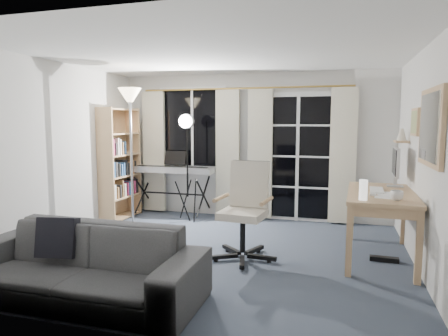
{
  "coord_description": "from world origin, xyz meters",
  "views": [
    {
      "loc": [
        1.4,
        -4.53,
        1.59
      ],
      "look_at": [
        -0.02,
        0.35,
        1.01
      ],
      "focal_mm": 32.0,
      "sensor_mm": 36.0,
      "label": 1
    }
  ],
  "objects_px": {
    "sofa": "(80,252)",
    "torchiere_lamp": "(130,117)",
    "keyboard_piano": "(173,170)",
    "bookshelf": "(118,167)",
    "office_chair": "(246,201)",
    "studio_light": "(187,134)",
    "monitor": "(396,163)",
    "desk": "(381,200)",
    "mug": "(397,194)"
  },
  "relations": [
    {
      "from": "sofa",
      "to": "torchiere_lamp",
      "type": "bearing_deg",
      "value": 107.46
    },
    {
      "from": "torchiere_lamp",
      "to": "keyboard_piano",
      "type": "xyz_separation_m",
      "value": [
        0.2,
        1.04,
        -0.89
      ]
    },
    {
      "from": "keyboard_piano",
      "to": "bookshelf",
      "type": "bearing_deg",
      "value": -152.42
    },
    {
      "from": "keyboard_piano",
      "to": "office_chair",
      "type": "bearing_deg",
      "value": -45.03
    },
    {
      "from": "studio_light",
      "to": "sofa",
      "type": "height_order",
      "value": "studio_light"
    },
    {
      "from": "office_chair",
      "to": "sofa",
      "type": "distance_m",
      "value": 1.97
    },
    {
      "from": "office_chair",
      "to": "studio_light",
      "type": "bearing_deg",
      "value": 138.8
    },
    {
      "from": "studio_light",
      "to": "monitor",
      "type": "relative_size",
      "value": 3.09
    },
    {
      "from": "keyboard_piano",
      "to": "desk",
      "type": "distance_m",
      "value": 3.47
    },
    {
      "from": "bookshelf",
      "to": "sofa",
      "type": "height_order",
      "value": "bookshelf"
    },
    {
      "from": "office_chair",
      "to": "mug",
      "type": "relative_size",
      "value": 8.77
    },
    {
      "from": "studio_light",
      "to": "sofa",
      "type": "distance_m",
      "value": 3.11
    },
    {
      "from": "mug",
      "to": "desk",
      "type": "bearing_deg",
      "value": 101.31
    },
    {
      "from": "office_chair",
      "to": "mug",
      "type": "bearing_deg",
      "value": 0.16
    },
    {
      "from": "bookshelf",
      "to": "mug",
      "type": "height_order",
      "value": "bookshelf"
    },
    {
      "from": "bookshelf",
      "to": "office_chair",
      "type": "relative_size",
      "value": 1.61
    },
    {
      "from": "mug",
      "to": "torchiere_lamp",
      "type": "bearing_deg",
      "value": 167.24
    },
    {
      "from": "torchiere_lamp",
      "to": "keyboard_piano",
      "type": "height_order",
      "value": "torchiere_lamp"
    },
    {
      "from": "torchiere_lamp",
      "to": "studio_light",
      "type": "bearing_deg",
      "value": 52.13
    },
    {
      "from": "torchiere_lamp",
      "to": "sofa",
      "type": "bearing_deg",
      "value": -72.5
    },
    {
      "from": "torchiere_lamp",
      "to": "monitor",
      "type": "height_order",
      "value": "torchiere_lamp"
    },
    {
      "from": "bookshelf",
      "to": "sofa",
      "type": "bearing_deg",
      "value": -64.01
    },
    {
      "from": "bookshelf",
      "to": "studio_light",
      "type": "distance_m",
      "value": 1.31
    },
    {
      "from": "keyboard_piano",
      "to": "sofa",
      "type": "distance_m",
      "value": 3.3
    },
    {
      "from": "torchiere_lamp",
      "to": "mug",
      "type": "relative_size",
      "value": 16.04
    },
    {
      "from": "monitor",
      "to": "mug",
      "type": "relative_size",
      "value": 4.4
    },
    {
      "from": "torchiere_lamp",
      "to": "office_chair",
      "type": "relative_size",
      "value": 1.83
    },
    {
      "from": "bookshelf",
      "to": "monitor",
      "type": "relative_size",
      "value": 3.21
    },
    {
      "from": "desk",
      "to": "sofa",
      "type": "distance_m",
      "value": 3.32
    },
    {
      "from": "bookshelf",
      "to": "desk",
      "type": "relative_size",
      "value": 1.22
    },
    {
      "from": "studio_light",
      "to": "mug",
      "type": "distance_m",
      "value": 3.35
    },
    {
      "from": "mug",
      "to": "sofa",
      "type": "height_order",
      "value": "mug"
    },
    {
      "from": "torchiere_lamp",
      "to": "bookshelf",
      "type": "bearing_deg",
      "value": 134.44
    },
    {
      "from": "bookshelf",
      "to": "monitor",
      "type": "height_order",
      "value": "bookshelf"
    },
    {
      "from": "desk",
      "to": "keyboard_piano",
      "type": "bearing_deg",
      "value": 159.8
    },
    {
      "from": "keyboard_piano",
      "to": "mug",
      "type": "distance_m",
      "value": 3.77
    },
    {
      "from": "studio_light",
      "to": "monitor",
      "type": "height_order",
      "value": "studio_light"
    },
    {
      "from": "studio_light",
      "to": "mug",
      "type": "height_order",
      "value": "studio_light"
    },
    {
      "from": "monitor",
      "to": "sofa",
      "type": "height_order",
      "value": "monitor"
    },
    {
      "from": "studio_light",
      "to": "desk",
      "type": "height_order",
      "value": "studio_light"
    },
    {
      "from": "desk",
      "to": "monitor",
      "type": "relative_size",
      "value": 2.64
    },
    {
      "from": "keyboard_piano",
      "to": "monitor",
      "type": "height_order",
      "value": "monitor"
    },
    {
      "from": "bookshelf",
      "to": "keyboard_piano",
      "type": "height_order",
      "value": "bookshelf"
    },
    {
      "from": "studio_light",
      "to": "office_chair",
      "type": "xyz_separation_m",
      "value": [
        1.3,
        -1.38,
        -0.75
      ]
    },
    {
      "from": "mug",
      "to": "bookshelf",
      "type": "bearing_deg",
      "value": 161.04
    },
    {
      "from": "torchiere_lamp",
      "to": "desk",
      "type": "distance_m",
      "value": 3.55
    },
    {
      "from": "bookshelf",
      "to": "mug",
      "type": "relative_size",
      "value": 14.1
    },
    {
      "from": "monitor",
      "to": "mug",
      "type": "distance_m",
      "value": 0.98
    },
    {
      "from": "studio_light",
      "to": "monitor",
      "type": "distance_m",
      "value": 3.09
    },
    {
      "from": "office_chair",
      "to": "desk",
      "type": "height_order",
      "value": "office_chair"
    }
  ]
}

